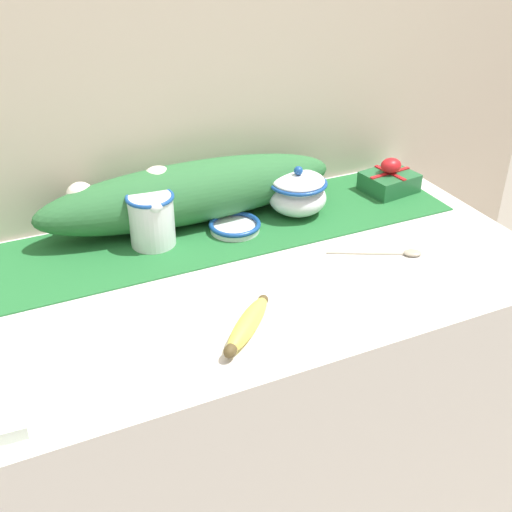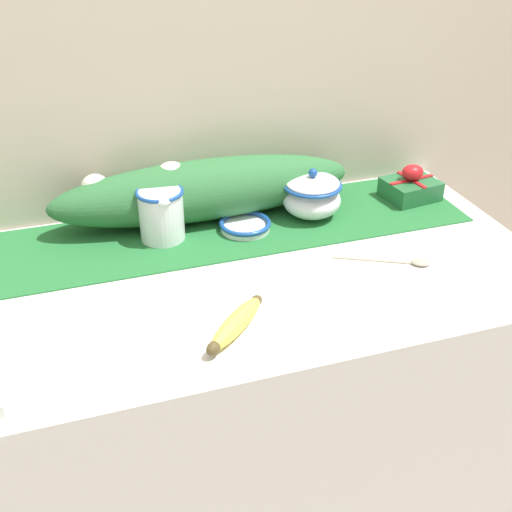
{
  "view_description": "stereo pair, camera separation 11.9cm",
  "coord_description": "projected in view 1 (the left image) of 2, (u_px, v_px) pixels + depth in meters",
  "views": [
    {
      "loc": [
        -0.4,
        -0.97,
        1.59
      ],
      "look_at": [
        0.03,
        -0.04,
        0.98
      ],
      "focal_mm": 45.0,
      "sensor_mm": 36.0,
      "label": 1
    },
    {
      "loc": [
        -0.29,
        -1.01,
        1.59
      ],
      "look_at": [
        0.03,
        -0.04,
        0.98
      ],
      "focal_mm": 45.0,
      "sensor_mm": 36.0,
      "label": 2
    }
  ],
  "objects": [
    {
      "name": "banana",
      "position": [
        247.0,
        325.0,
        1.06
      ],
      "size": [
        0.14,
        0.14,
        0.03
      ],
      "rotation": [
        0.0,
        0.0,
        0.77
      ],
      "color": "#DBCC4C",
      "rests_on": "countertop"
    },
    {
      "name": "back_wall",
      "position": [
        171.0,
        89.0,
        1.36
      ],
      "size": [
        2.02,
        0.04,
        2.4
      ],
      "primitive_type": "cube",
      "color": "beige",
      "rests_on": "ground_plane"
    },
    {
      "name": "spoon",
      "position": [
        405.0,
        253.0,
        1.29
      ],
      "size": [
        0.18,
        0.1,
        0.01
      ],
      "rotation": [
        0.0,
        0.0,
        -0.47
      ],
      "color": "#A89E89",
      "rests_on": "countertop"
    },
    {
      "name": "cream_pitcher",
      "position": [
        151.0,
        218.0,
        1.3
      ],
      "size": [
        0.1,
        0.12,
        0.11
      ],
      "color": "white",
      "rests_on": "countertop"
    },
    {
      "name": "small_dish",
      "position": [
        235.0,
        226.0,
        1.37
      ],
      "size": [
        0.11,
        0.11,
        0.02
      ],
      "color": "white",
      "rests_on": "countertop"
    },
    {
      "name": "sugar_bowl",
      "position": [
        298.0,
        193.0,
        1.42
      ],
      "size": [
        0.13,
        0.13,
        0.11
      ],
      "color": "white",
      "rests_on": "countertop"
    },
    {
      "name": "poinsettia_garland",
      "position": [
        190.0,
        192.0,
        1.38
      ],
      "size": [
        0.67,
        0.14,
        0.14
      ],
      "color": "#2D6B38",
      "rests_on": "countertop"
    },
    {
      "name": "table_runner",
      "position": [
        203.0,
        233.0,
        1.37
      ],
      "size": [
        1.12,
        0.27,
        0.0
      ],
      "primitive_type": "cube",
      "color": "#236B33",
      "rests_on": "countertop"
    },
    {
      "name": "countertop",
      "position": [
        237.0,
        443.0,
        1.48
      ],
      "size": [
        1.22,
        0.62,
        0.93
      ],
      "primitive_type": "cube",
      "color": "silver",
      "rests_on": "ground_plane"
    },
    {
      "name": "gift_box",
      "position": [
        389.0,
        180.0,
        1.53
      ],
      "size": [
        0.13,
        0.11,
        0.08
      ],
      "rotation": [
        0.0,
        0.0,
        0.14
      ],
      "color": "#236638",
      "rests_on": "countertop"
    }
  ]
}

